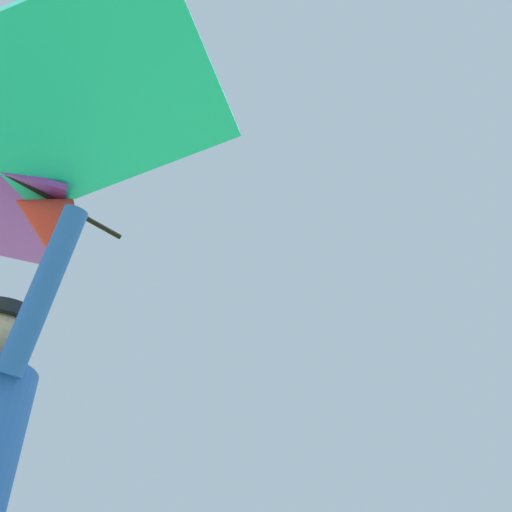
# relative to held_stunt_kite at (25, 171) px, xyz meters

# --- Properties ---
(held_stunt_kite) EXTENTS (2.16, 1.36, 0.44)m
(held_stunt_kite) POSITION_rel_held_stunt_kite_xyz_m (0.00, 0.00, 0.00)
(held_stunt_kite) COLOR black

